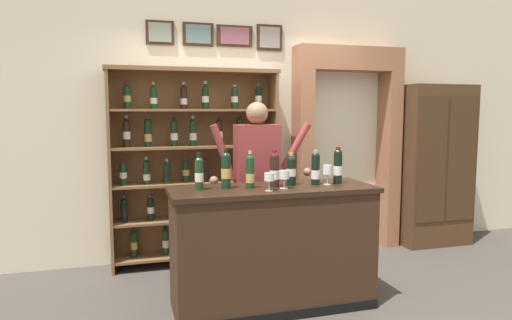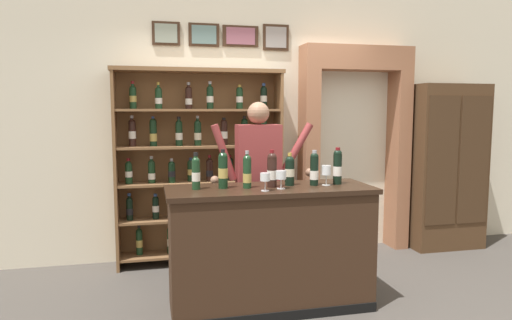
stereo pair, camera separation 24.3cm
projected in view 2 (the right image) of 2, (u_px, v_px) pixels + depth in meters
name	position (u px, v px, depth m)	size (l,w,h in m)	color
ground_plane	(290.00, 305.00, 3.89)	(14.00, 14.00, 0.02)	#47423D
back_wall	(251.00, 115.00, 5.22)	(12.00, 0.19, 3.16)	beige
wine_shelf	(200.00, 161.00, 4.89)	(1.78, 0.33, 2.07)	brown
archway_doorway	(351.00, 137.00, 5.38)	(1.29, 0.45, 2.36)	#9E6647
side_cabinet	(446.00, 167.00, 5.43)	(0.86, 0.43, 1.94)	#4C331E
tasting_counter	(270.00, 247.00, 3.79)	(1.69, 0.62, 1.01)	#382316
shopkeeper	(258.00, 172.00, 4.29)	(1.00, 0.22, 1.72)	#2D3347
tasting_bottle_chianti	(196.00, 172.00, 3.62)	(0.07, 0.07, 0.30)	#19381E
tasting_bottle_riserva	(223.00, 170.00, 3.67)	(0.08, 0.08, 0.32)	black
tasting_bottle_bianco	(247.00, 172.00, 3.68)	(0.07, 0.07, 0.30)	#19381E
tasting_bottle_grappa	(272.00, 170.00, 3.73)	(0.08, 0.08, 0.31)	black
tasting_bottle_super_tuscan	(290.00, 170.00, 3.82)	(0.08, 0.08, 0.27)	black
tasting_bottle_brunello	(314.00, 169.00, 3.82)	(0.07, 0.07, 0.30)	black
tasting_bottle_vin_santo	(337.00, 166.00, 3.88)	(0.08, 0.08, 0.31)	black
wine_glass_center	(265.00, 178.00, 3.55)	(0.08, 0.08, 0.14)	silver
wine_glass_left	(281.00, 176.00, 3.65)	(0.08, 0.08, 0.15)	silver
wine_glass_spare	(326.00, 171.00, 3.82)	(0.08, 0.08, 0.17)	silver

